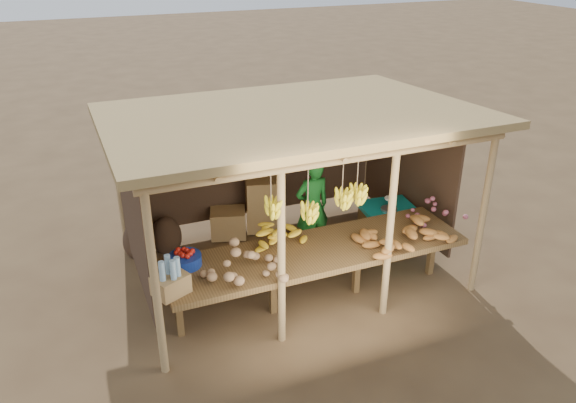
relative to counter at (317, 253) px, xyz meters
name	(u,v)px	position (x,y,z in m)	size (l,w,h in m)	color
ground	(288,266)	(0.00, 0.95, -0.74)	(60.00, 60.00, 0.00)	brown
stall_structure	(284,140)	(-0.02, 1.03, 1.19)	(4.70, 3.50, 2.43)	tan
counter	(317,253)	(0.00, 0.00, 0.00)	(3.90, 1.05, 0.80)	brown
potato_heap	(244,265)	(-1.06, -0.30, 0.25)	(1.05, 0.63, 0.37)	#97734E
sweet_potato_heap	(408,230)	(1.14, -0.30, 0.24)	(1.13, 0.68, 0.36)	#A16529
onion_heap	(438,208)	(1.90, 0.11, 0.24)	(0.77, 0.46, 0.35)	#B9596D
banana_pile	(276,229)	(-0.39, 0.40, 0.24)	(0.68, 0.41, 0.35)	yellow
tomato_basin	(185,259)	(-1.63, 0.25, 0.15)	(0.40, 0.40, 0.21)	navy
bottle_box	(170,280)	(-1.90, -0.27, 0.24)	(0.45, 0.41, 0.46)	#A07A48
vendor	(312,207)	(0.50, 1.21, 0.02)	(0.55, 0.36, 1.51)	#166720
tarp_crate	(386,226)	(1.58, 0.86, -0.35)	(0.86, 0.76, 0.94)	brown
carton_stack	(252,211)	(-0.14, 2.15, -0.35)	(1.26, 0.58, 0.88)	#A07A48
burlap_sacks	(152,236)	(-1.74, 2.13, -0.47)	(0.89, 0.47, 0.63)	#432E1F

